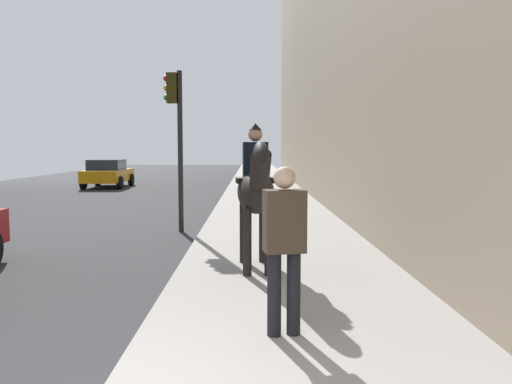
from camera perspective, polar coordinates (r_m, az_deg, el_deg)
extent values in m
ellipsoid|color=black|center=(7.91, -0.05, 0.00)|extent=(1.54, 0.67, 0.66)
cylinder|color=black|center=(7.58, 1.44, -5.57)|extent=(0.13, 0.13, 1.01)
cylinder|color=black|center=(7.55, -0.99, -5.61)|extent=(0.13, 0.13, 1.01)
cylinder|color=black|center=(8.46, 0.78, -4.47)|extent=(0.13, 0.13, 1.01)
cylinder|color=black|center=(8.44, -1.39, -4.50)|extent=(0.13, 0.13, 1.01)
cylinder|color=black|center=(7.12, 0.45, 2.27)|extent=(0.65, 0.33, 0.68)
ellipsoid|color=black|center=(6.91, 0.61, 4.25)|extent=(0.64, 0.27, 0.49)
cylinder|color=black|center=(8.63, -0.44, -0.26)|extent=(0.29, 0.12, 0.55)
cube|color=black|center=(7.95, -0.08, 1.33)|extent=(0.48, 0.63, 0.08)
cube|color=black|center=(7.94, -0.08, 3.60)|extent=(0.31, 0.40, 0.55)
sphere|color=tan|center=(7.94, -0.08, 6.46)|extent=(0.22, 0.22, 0.22)
cone|color=black|center=(7.94, -0.09, 7.32)|extent=(0.21, 0.21, 0.10)
cylinder|color=black|center=(5.21, 2.04, -11.31)|extent=(0.14, 0.14, 0.85)
cylinder|color=black|center=(5.25, 4.22, -11.18)|extent=(0.14, 0.14, 0.85)
cube|color=#3F3326|center=(5.07, 3.17, -3.24)|extent=(0.32, 0.44, 0.62)
sphere|color=#D8AD8C|center=(5.03, 3.20, 1.61)|extent=(0.22, 0.22, 0.22)
cube|color=orange|center=(27.45, -16.16, 1.79)|extent=(4.06, 1.85, 0.60)
cube|color=#262D38|center=(27.19, -16.32, 2.95)|extent=(1.91, 1.60, 0.52)
cylinder|color=black|center=(28.91, -17.23, 1.32)|extent=(0.64, 0.23, 0.64)
cylinder|color=black|center=(28.47, -13.75, 1.35)|extent=(0.64, 0.23, 0.64)
cylinder|color=black|center=(26.52, -18.71, 0.98)|extent=(0.64, 0.23, 0.64)
cylinder|color=black|center=(26.03, -14.94, 1.00)|extent=(0.64, 0.23, 0.64)
cylinder|color=black|center=(12.25, -8.44, 4.39)|extent=(0.12, 0.12, 3.81)
cube|color=#2D280C|center=(12.36, -9.37, 11.37)|extent=(0.20, 0.24, 0.70)
sphere|color=red|center=(12.41, -9.99, 12.36)|extent=(0.14, 0.14, 0.14)
sphere|color=orange|center=(12.38, -9.97, 11.35)|extent=(0.14, 0.14, 0.14)
sphere|color=green|center=(12.36, -9.96, 10.34)|extent=(0.14, 0.14, 0.14)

